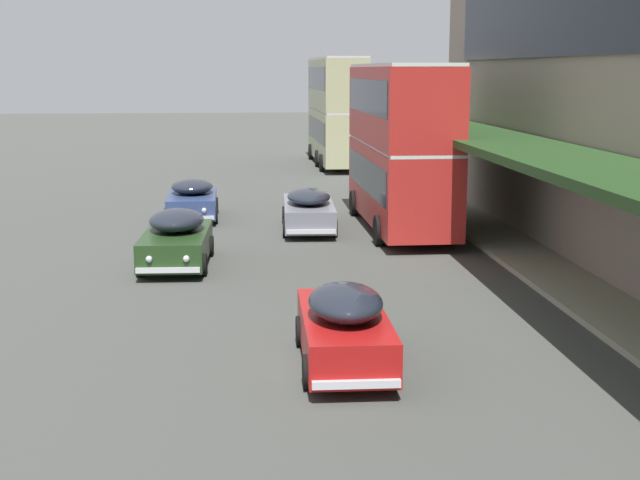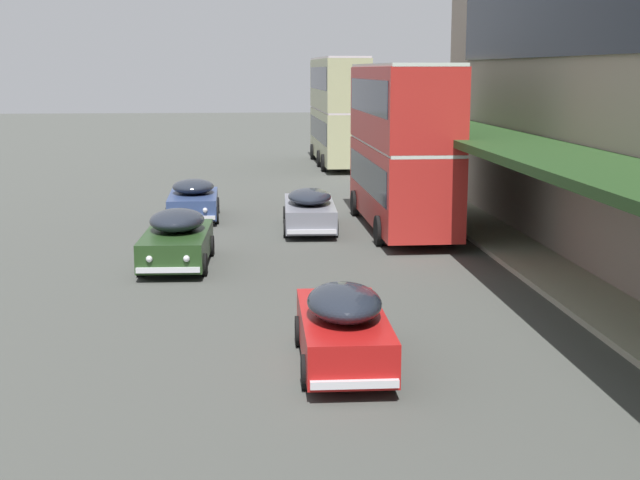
% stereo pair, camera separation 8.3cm
% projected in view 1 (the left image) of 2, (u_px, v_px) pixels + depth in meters
% --- Properties ---
extents(transit_bus_kerbside_front, '(2.74, 9.61, 5.92)m').
position_uv_depth(transit_bus_kerbside_front, '(400.00, 141.00, 31.79)').
color(transit_bus_kerbside_front, red).
rests_on(transit_bus_kerbside_front, ground).
extents(transit_bus_kerbside_rear, '(2.78, 10.91, 6.43)m').
position_uv_depth(transit_bus_kerbside_rear, '(337.00, 108.00, 53.40)').
color(transit_bus_kerbside_rear, '#ADAF81').
rests_on(transit_bus_kerbside_rear, ground).
extents(sedan_oncoming_rear, '(2.02, 4.37, 1.51)m').
position_uv_depth(sedan_oncoming_rear, '(192.00, 199.00, 34.60)').
color(sedan_oncoming_rear, navy).
rests_on(sedan_oncoming_rear, ground).
extents(sedan_lead_mid, '(1.82, 4.40, 1.64)m').
position_uv_depth(sedan_lead_mid, '(345.00, 326.00, 17.32)').
color(sedan_lead_mid, '#AE1615').
rests_on(sedan_lead_mid, ground).
extents(sedan_second_mid, '(2.04, 5.07, 1.52)m').
position_uv_depth(sedan_second_mid, '(309.00, 209.00, 32.08)').
color(sedan_second_mid, slate).
rests_on(sedan_second_mid, ground).
extents(sedan_far_back, '(2.09, 4.66, 1.65)m').
position_uv_depth(sedan_far_back, '(177.00, 239.00, 26.27)').
color(sedan_far_back, '#213C1A').
rests_on(sedan_far_back, ground).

